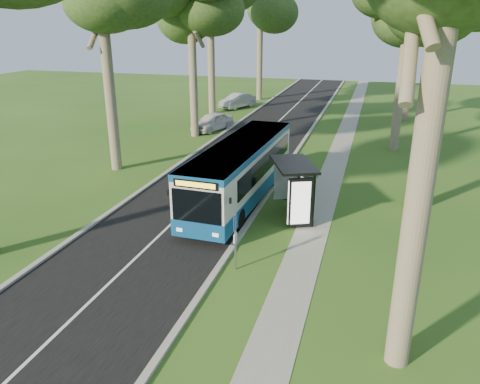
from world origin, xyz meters
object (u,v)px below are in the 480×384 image
object	(u,v)px
litter_bin	(286,190)
car_silver	(237,101)
bus	(241,171)
bus_stop_sign	(235,235)
car_white	(212,122)
bus_shelter	(295,182)

from	to	relation	value
litter_bin	car_silver	distance (m)	27.91
bus	litter_bin	bearing A→B (deg)	23.79
bus_stop_sign	car_white	size ratio (longest dim) A/B	0.52
bus	bus_stop_sign	world-z (taller)	bus
bus_stop_sign	bus	bearing A→B (deg)	107.38
bus_stop_sign	litter_bin	xyz separation A→B (m)	(0.43, 8.10, -0.99)
car_white	car_silver	distance (m)	11.30
bus	bus_shelter	bearing A→B (deg)	-28.70
bus_stop_sign	bus_shelter	xyz separation A→B (m)	(1.30, 5.31, 0.47)
bus_stop_sign	bus_shelter	bearing A→B (deg)	79.19
bus_shelter	car_silver	distance (m)	30.85
bus_stop_sign	car_silver	xyz separation A→B (m)	(-10.00, 33.99, -0.68)
litter_bin	car_silver	world-z (taller)	car_silver
litter_bin	car_white	size ratio (longest dim) A/B	0.21
bus_stop_sign	car_silver	size ratio (longest dim) A/B	0.49
bus_stop_sign	litter_bin	world-z (taller)	bus_stop_sign
bus_stop_sign	litter_bin	bearing A→B (deg)	89.93
litter_bin	car_silver	size ratio (longest dim) A/B	0.20
bus_stop_sign	bus_shelter	size ratio (longest dim) A/B	0.64
car_white	bus_shelter	bearing A→B (deg)	-41.76
bus	bus_shelter	xyz separation A→B (m)	(3.15, -1.90, 0.32)
bus	car_silver	distance (m)	28.01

